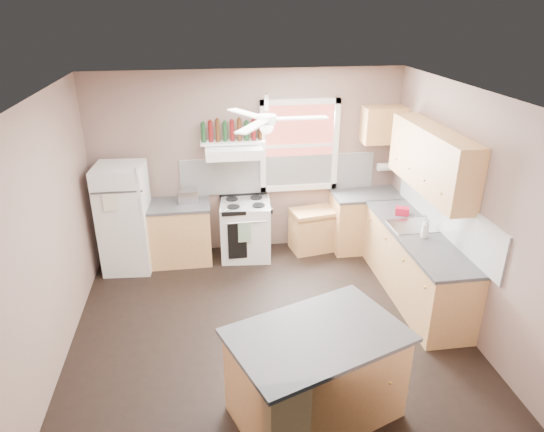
{
  "coord_description": "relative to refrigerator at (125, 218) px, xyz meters",
  "views": [
    {
      "loc": [
        -0.65,
        -4.78,
        3.53
      ],
      "look_at": [
        0.1,
        0.3,
        1.25
      ],
      "focal_mm": 32.0,
      "sensor_mm": 36.0,
      "label": 1
    }
  ],
  "objects": [
    {
      "name": "floor",
      "position": [
        1.78,
        -1.59,
        -0.77
      ],
      "size": [
        4.5,
        4.5,
        0.0
      ],
      "primitive_type": "plane",
      "color": "black",
      "rests_on": "ground"
    },
    {
      "name": "ceiling",
      "position": [
        1.78,
        -1.59,
        1.93
      ],
      "size": [
        4.5,
        4.5,
        0.0
      ],
      "primitive_type": "plane",
      "color": "white",
      "rests_on": "ground"
    },
    {
      "name": "wall_back",
      "position": [
        1.78,
        0.43,
        0.58
      ],
      "size": [
        4.5,
        0.05,
        2.7
      ],
      "primitive_type": "cube",
      "color": "#7B6258",
      "rests_on": "ground"
    },
    {
      "name": "wall_right",
      "position": [
        4.06,
        -1.59,
        0.58
      ],
      "size": [
        0.05,
        4.0,
        2.7
      ],
      "primitive_type": "cube",
      "color": "#7B6258",
      "rests_on": "ground"
    },
    {
      "name": "wall_left",
      "position": [
        -0.49,
        -1.59,
        0.58
      ],
      "size": [
        0.05,
        4.0,
        2.7
      ],
      "primitive_type": "cube",
      "color": "#7B6258",
      "rests_on": "ground"
    },
    {
      "name": "backsplash_back",
      "position": [
        2.23,
        0.39,
        0.41
      ],
      "size": [
        2.9,
        0.03,
        0.55
      ],
      "primitive_type": "cube",
      "color": "white",
      "rests_on": "wall_back"
    },
    {
      "name": "backsplash_right",
      "position": [
        4.02,
        -1.29,
        0.41
      ],
      "size": [
        0.03,
        2.6,
        0.55
      ],
      "primitive_type": "cube",
      "color": "white",
      "rests_on": "wall_right"
    },
    {
      "name": "window_view",
      "position": [
        2.53,
        0.39,
        0.83
      ],
      "size": [
        1.0,
        0.02,
        1.2
      ],
      "primitive_type": "cube",
      "color": "brown",
      "rests_on": "wall_back"
    },
    {
      "name": "window_frame",
      "position": [
        2.53,
        0.36,
        0.83
      ],
      "size": [
        1.16,
        0.07,
        1.36
      ],
      "primitive_type": "cube",
      "color": "white",
      "rests_on": "wall_back"
    },
    {
      "name": "refrigerator",
      "position": [
        0.0,
        0.0,
        0.0
      ],
      "size": [
        0.7,
        0.68,
        1.54
      ],
      "primitive_type": "cube",
      "rotation": [
        0.0,
        0.0,
        -0.07
      ],
      "color": "white",
      "rests_on": "floor"
    },
    {
      "name": "base_cabinet_left",
      "position": [
        0.72,
        0.11,
        -0.34
      ],
      "size": [
        0.9,
        0.6,
        0.86
      ],
      "primitive_type": "cube",
      "color": "tan",
      "rests_on": "floor"
    },
    {
      "name": "counter_left",
      "position": [
        0.72,
        0.11,
        0.11
      ],
      "size": [
        0.92,
        0.62,
        0.04
      ],
      "primitive_type": "cube",
      "color": "#404042",
      "rests_on": "base_cabinet_left"
    },
    {
      "name": "toaster",
      "position": [
        0.88,
        0.14,
        0.22
      ],
      "size": [
        0.29,
        0.18,
        0.18
      ],
      "primitive_type": "cube",
      "rotation": [
        0.0,
        0.0,
        0.06
      ],
      "color": "silver",
      "rests_on": "counter_left"
    },
    {
      "name": "stove",
      "position": [
        1.69,
        0.11,
        -0.34
      ],
      "size": [
        0.78,
        0.71,
        0.86
      ],
      "primitive_type": "cube",
      "rotation": [
        0.0,
        0.0,
        -0.1
      ],
      "color": "white",
      "rests_on": "floor"
    },
    {
      "name": "range_hood",
      "position": [
        1.55,
        0.16,
        0.85
      ],
      "size": [
        0.78,
        0.5,
        0.14
      ],
      "primitive_type": "cube",
      "color": "white",
      "rests_on": "wall_back"
    },
    {
      "name": "bottle_shelf",
      "position": [
        1.55,
        0.28,
        0.95
      ],
      "size": [
        0.9,
        0.26,
        0.03
      ],
      "primitive_type": "cube",
      "color": "white",
      "rests_on": "range_hood"
    },
    {
      "name": "cart",
      "position": [
        2.73,
        0.16,
        -0.44
      ],
      "size": [
        0.72,
        0.54,
        0.65
      ],
      "primitive_type": "cube",
      "rotation": [
        0.0,
        0.0,
        0.18
      ],
      "color": "tan",
      "rests_on": "floor"
    },
    {
      "name": "base_cabinet_corner",
      "position": [
        3.53,
        0.11,
        -0.34
      ],
      "size": [
        1.0,
        0.6,
        0.86
      ],
      "primitive_type": "cube",
      "color": "tan",
      "rests_on": "floor"
    },
    {
      "name": "base_cabinet_right",
      "position": [
        3.73,
        -1.29,
        -0.34
      ],
      "size": [
        0.6,
        2.2,
        0.86
      ],
      "primitive_type": "cube",
      "color": "tan",
      "rests_on": "floor"
    },
    {
      "name": "counter_corner",
      "position": [
        3.53,
        0.11,
        0.11
      ],
      "size": [
        1.02,
        0.62,
        0.04
      ],
      "primitive_type": "cube",
      "color": "#404042",
      "rests_on": "base_cabinet_corner"
    },
    {
      "name": "counter_right",
      "position": [
        3.72,
        -1.29,
        0.11
      ],
      "size": [
        0.62,
        2.22,
        0.04
      ],
      "primitive_type": "cube",
      "color": "#404042",
      "rests_on": "base_cabinet_right"
    },
    {
      "name": "sink",
      "position": [
        3.72,
        -1.09,
        0.13
      ],
      "size": [
        0.55,
        0.45,
        0.03
      ],
      "primitive_type": "cube",
      "color": "silver",
      "rests_on": "counter_right"
    },
    {
      "name": "faucet",
      "position": [
        3.88,
        -1.09,
        0.2
      ],
      "size": [
        0.03,
        0.03,
        0.14
      ],
      "primitive_type": "cylinder",
      "color": "silver",
      "rests_on": "sink"
    },
    {
      "name": "upper_cabinet_right",
      "position": [
        3.86,
        -1.09,
        1.01
      ],
      "size": [
        0.33,
        1.8,
        0.76
      ],
      "primitive_type": "cube",
      "color": "tan",
      "rests_on": "wall_right"
    },
    {
      "name": "upper_cabinet_corner",
      "position": [
        3.73,
        0.24,
        1.13
      ],
      "size": [
        0.6,
        0.33,
        0.52
      ],
      "primitive_type": "cube",
      "color": "tan",
      "rests_on": "wall_back"
    },
    {
      "name": "paper_towel",
      "position": [
        3.85,
        0.27,
        0.48
      ],
      "size": [
        0.26,
        0.12,
        0.12
      ],
      "primitive_type": "cylinder",
      "rotation": [
        0.0,
        1.57,
        0.0
      ],
      "color": "white",
      "rests_on": "wall_back"
    },
    {
      "name": "island",
      "position": [
        2.02,
        -3.05,
        -0.34
      ],
      "size": [
        1.64,
        1.34,
        0.86
      ],
      "primitive_type": "cube",
      "rotation": [
        0.0,
        0.0,
        0.36
      ],
      "color": "tan",
      "rests_on": "floor"
    },
    {
      "name": "island_top",
      "position": [
        2.02,
        -3.05,
        0.11
      ],
      "size": [
        1.75,
        1.44,
        0.04
      ],
      "primitive_type": "cube",
      "rotation": [
        0.0,
        0.0,
        0.36
      ],
      "color": "#404042",
      "rests_on": "island"
    },
    {
      "name": "ceiling_fan_hub",
      "position": [
        1.78,
        -1.59,
        1.68
      ],
      "size": [
        0.2,
        0.2,
        0.08
      ],
      "primitive_type": "cylinder",
      "color": "white",
      "rests_on": "ceiling"
    },
    {
      "name": "soap_bottle",
      "position": [
        3.74,
        -1.42,
        0.26
      ],
      "size": [
        0.13,
        0.13,
        0.26
      ],
      "primitive_type": "imported",
      "rotation": [
        0.0,
        0.0,
        1.19
      ],
      "color": "silver",
      "rests_on": "counter_right"
    },
    {
      "name": "red_caddy",
      "position": [
        3.74,
        -0.72,
        0.18
      ],
      "size": [
        0.21,
        0.18,
        0.1
      ],
      "primitive_type": "cube",
      "rotation": [
        0.0,
        0.0,
        -0.41
      ],
      "color": "red",
      "rests_on": "counter_right"
    },
    {
      "name": "wine_bottles",
      "position": [
        1.56,
        0.28,
        1.11
      ],
      "size": [
        0.86,
        0.06,
        0.31
      ],
      "color": "#143819",
      "rests_on": "bottle_shelf"
    }
  ]
}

